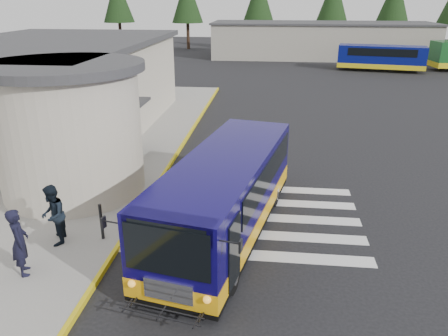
# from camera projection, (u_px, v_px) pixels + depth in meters

# --- Properties ---
(ground) EXTENTS (140.00, 140.00, 0.00)m
(ground) POSITION_uv_depth(u_px,v_px,m) (258.00, 207.00, 15.75)
(ground) COLOR black
(ground) RESTS_ON ground
(sidewalk) EXTENTS (10.00, 34.00, 0.15)m
(sidewalk) POSITION_uv_depth(u_px,v_px,m) (68.00, 157.00, 20.35)
(sidewalk) COLOR gray
(sidewalk) RESTS_ON ground
(curb_strip) EXTENTS (0.12, 34.00, 0.16)m
(curb_strip) POSITION_uv_depth(u_px,v_px,m) (172.00, 161.00, 19.84)
(curb_strip) COLOR yellow
(curb_strip) RESTS_ON ground
(station_building) EXTENTS (12.70, 18.70, 4.80)m
(station_building) POSITION_uv_depth(u_px,v_px,m) (52.00, 91.00, 22.32)
(station_building) COLOR #B5AD99
(station_building) RESTS_ON ground
(crosswalk) EXTENTS (8.00, 5.35, 0.01)m
(crosswalk) POSITION_uv_depth(u_px,v_px,m) (242.00, 216.00, 15.06)
(crosswalk) COLOR silver
(crosswalk) RESTS_ON ground
(depot_building) EXTENTS (26.40, 8.40, 4.20)m
(depot_building) POSITION_uv_depth(u_px,v_px,m) (321.00, 40.00, 53.19)
(depot_building) COLOR gray
(depot_building) RESTS_ON ground
(transit_bus) EXTENTS (4.50, 9.45, 2.59)m
(transit_bus) POSITION_uv_depth(u_px,v_px,m) (225.00, 198.00, 13.54)
(transit_bus) COLOR #0D064C
(transit_bus) RESTS_ON ground
(pedestrian_a) EXTENTS (0.74, 0.83, 1.89)m
(pedestrian_a) POSITION_uv_depth(u_px,v_px,m) (19.00, 242.00, 11.40)
(pedestrian_a) COLOR black
(pedestrian_a) RESTS_ON sidewalk
(pedestrian_b) EXTENTS (0.94, 1.07, 1.85)m
(pedestrian_b) POSITION_uv_depth(u_px,v_px,m) (53.00, 215.00, 12.84)
(pedestrian_b) COLOR black
(pedestrian_b) RESTS_ON sidewalk
(bollard) EXTENTS (0.09, 0.09, 1.16)m
(bollard) POSITION_uv_depth(u_px,v_px,m) (101.00, 222.00, 13.20)
(bollard) COLOR black
(bollard) RESTS_ON sidewalk
(far_bus_a) EXTENTS (8.69, 3.92, 2.17)m
(far_bus_a) POSITION_uv_depth(u_px,v_px,m) (381.00, 57.00, 43.91)
(far_bus_a) COLOR #070F5D
(far_bus_a) RESTS_ON ground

